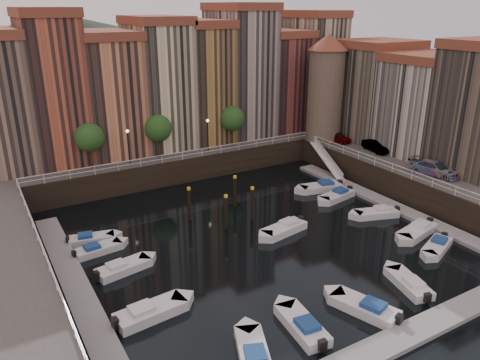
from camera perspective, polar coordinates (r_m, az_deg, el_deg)
ground at (r=43.84m, az=1.72°, el=-6.88°), size 200.00×200.00×0.00m
quay_far at (r=65.19m, az=-10.49°, el=3.56°), size 80.00×20.00×3.00m
quay_right at (r=60.70m, az=25.85°, el=0.50°), size 20.00×36.00×3.00m
dock_left at (r=37.93m, az=-19.18°, el=-12.60°), size 2.00×28.00×0.35m
dock_right at (r=52.79m, az=17.42°, el=-2.72°), size 2.00×28.00×0.35m
dock_near at (r=32.96m, az=18.43°, el=-18.11°), size 30.00×2.00×0.35m
mountains at (r=145.16m, az=-22.08°, el=14.30°), size 145.00×100.00×18.00m
far_terrace at (r=62.01m, az=-7.32°, el=11.84°), size 48.70×10.30×17.50m
right_terrace at (r=60.79m, az=21.75°, el=9.05°), size 9.30×24.30×14.00m
corner_tower at (r=63.32m, az=10.41°, el=11.16°), size 5.20×5.20×13.80m
promenade_trees at (r=56.33m, az=-9.31°, el=6.32°), size 21.20×3.20×5.20m
street_lamps at (r=55.72m, az=-8.56°, el=5.47°), size 10.36×0.36×4.18m
railings at (r=46.13m, az=-1.45°, el=-0.28°), size 36.08×34.04×0.52m
gangway at (r=60.08m, az=10.56°, el=2.50°), size 2.78×8.32×3.73m
mooring_pilings at (r=46.75m, az=-1.74°, el=-2.82°), size 5.92×4.48×3.78m
boat_left_1 at (r=33.94m, az=-10.99°, el=-15.56°), size 5.34×2.41×1.21m
boat_left_2 at (r=39.43m, az=-14.15°, el=-10.35°), size 4.77×2.47×1.07m
boat_left_3 at (r=42.80m, az=-17.01°, el=-8.09°), size 4.33×1.97×0.98m
boat_left_4 at (r=44.81m, az=-17.75°, el=-6.83°), size 4.29×2.31×0.96m
boat_right_0 at (r=44.92m, az=22.90°, el=-7.44°), size 4.48×3.00×1.01m
boat_right_1 at (r=46.98m, az=20.83°, el=-5.82°), size 5.18×2.82×1.16m
boat_right_2 at (r=49.62m, az=16.39°, el=-3.89°), size 4.79×3.00×1.08m
boat_right_3 at (r=52.97m, az=11.78°, el=-1.87°), size 4.92×2.56×1.10m
boat_right_4 at (r=54.98m, az=9.92°, el=-0.86°), size 5.28×2.81×1.18m
boat_near_0 at (r=30.19m, az=1.67°, el=-20.51°), size 3.35×4.94×1.12m
boat_near_1 at (r=32.52m, az=7.67°, el=-17.21°), size 2.31×5.04×1.14m
boat_near_2 at (r=34.92m, az=15.09°, el=-14.82°), size 3.23×5.19×1.17m
boat_near_3 at (r=38.56m, az=19.93°, el=-11.80°), size 2.69×4.69×1.05m
car_a at (r=63.63m, az=11.77°, el=5.08°), size 2.08×4.11×1.34m
car_b at (r=60.54m, az=16.24°, el=3.93°), size 2.19×4.45×1.40m
car_c at (r=54.06m, az=22.57°, el=1.24°), size 3.31×5.58×1.52m
boat_extra_229 at (r=44.61m, az=5.46°, el=-5.90°), size 5.10×2.62×1.14m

